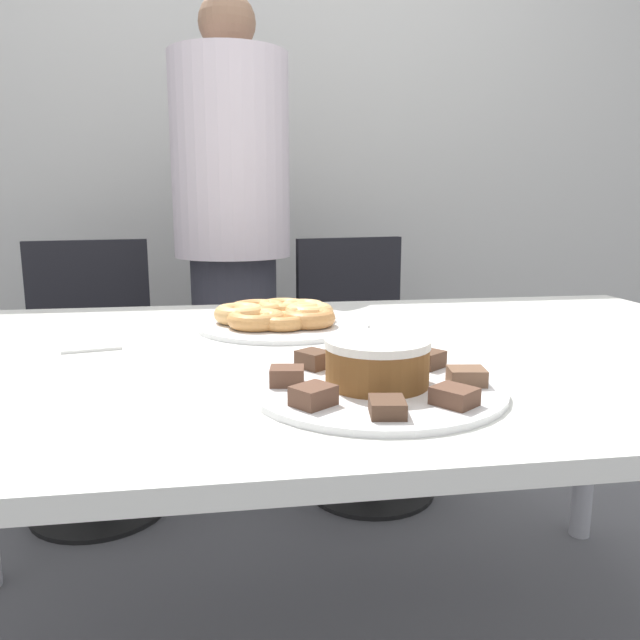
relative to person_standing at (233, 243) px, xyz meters
name	(u,v)px	position (x,y,z in m)	size (l,w,h in m)	color
wall_back	(269,128)	(0.17, 0.63, 0.44)	(8.00, 0.05, 2.60)	silver
table	(337,384)	(0.17, -1.01, -0.20)	(1.80, 1.08, 0.73)	silver
person_standing	(233,243)	(0.00, 0.00, 0.00)	(0.39, 0.39, 1.64)	#383842
office_chair_left	(93,385)	(-0.46, -0.08, -0.45)	(0.50, 0.50, 0.87)	black
office_chair_right	(365,374)	(0.44, -0.08, -0.45)	(0.52, 0.52, 0.87)	black
plate_cake	(377,388)	(0.19, -1.27, -0.13)	(0.37, 0.37, 0.01)	white
plate_donuts	(282,324)	(0.09, -0.78, -0.13)	(0.38, 0.38, 0.01)	white
frosted_cake	(377,362)	(0.19, -1.27, -0.09)	(0.15, 0.15, 0.07)	brown
lamington_0	(454,396)	(0.26, -1.38, -0.11)	(0.07, 0.07, 0.02)	brown
lamington_1	(467,376)	(0.32, -1.29, -0.11)	(0.06, 0.05, 0.02)	brown
lamington_2	(429,359)	(0.29, -1.19, -0.11)	(0.06, 0.06, 0.03)	#513828
lamington_3	(369,353)	(0.20, -1.14, -0.11)	(0.05, 0.06, 0.03)	#513828
lamington_4	(313,359)	(0.11, -1.17, -0.11)	(0.06, 0.06, 0.03)	#513828
lamington_5	(287,376)	(0.06, -1.25, -0.11)	(0.05, 0.05, 0.03)	brown
lamington_6	(313,396)	(0.08, -1.35, -0.11)	(0.07, 0.07, 0.03)	brown
lamington_7	(387,407)	(0.17, -1.40, -0.11)	(0.05, 0.06, 0.02)	#513828
donut_0	(282,315)	(0.09, -0.78, -0.11)	(0.13, 0.13, 0.03)	tan
donut_1	(309,312)	(0.15, -0.78, -0.10)	(0.11, 0.11, 0.04)	#E5AD66
donut_2	(303,309)	(0.15, -0.73, -0.10)	(0.11, 0.11, 0.04)	#E5AD66
donut_3	(283,308)	(0.10, -0.71, -0.10)	(0.12, 0.12, 0.04)	tan
donut_4	(258,310)	(0.04, -0.73, -0.10)	(0.13, 0.13, 0.04)	#D18E4C
donut_5	(240,314)	(0.00, -0.77, -0.10)	(0.11, 0.11, 0.04)	#E5AD66
donut_6	(257,319)	(0.03, -0.83, -0.10)	(0.12, 0.12, 0.03)	#D18E4C
donut_7	(283,321)	(0.09, -0.85, -0.11)	(0.11, 0.11, 0.03)	#D18E4C
donut_8	(309,318)	(0.14, -0.83, -0.10)	(0.11, 0.11, 0.04)	#C68447
napkin	(91,346)	(-0.28, -0.92, -0.13)	(0.12, 0.11, 0.01)	white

